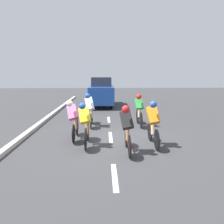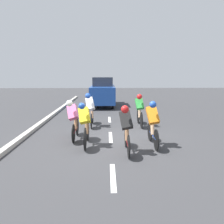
% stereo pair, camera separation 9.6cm
% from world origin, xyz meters
% --- Properties ---
extents(ground_plane, '(60.00, 60.00, 0.00)m').
position_xyz_m(ground_plane, '(0.00, 0.00, 0.00)').
color(ground_plane, '#38383A').
extents(lane_stripe_near, '(0.12, 1.40, 0.01)m').
position_xyz_m(lane_stripe_near, '(0.00, 2.85, 0.00)').
color(lane_stripe_near, white).
rests_on(lane_stripe_near, ground).
extents(lane_stripe_mid, '(0.12, 1.40, 0.01)m').
position_xyz_m(lane_stripe_mid, '(0.00, -0.35, 0.00)').
color(lane_stripe_mid, white).
rests_on(lane_stripe_mid, ground).
extents(lane_stripe_far, '(0.12, 1.40, 0.01)m').
position_xyz_m(lane_stripe_far, '(0.00, -3.55, 0.00)').
color(lane_stripe_far, white).
rests_on(lane_stripe_far, ground).
extents(curb, '(0.20, 28.31, 0.14)m').
position_xyz_m(curb, '(3.20, -0.35, 0.07)').
color(curb, '#B7B2A8').
rests_on(curb, ground).
extents(cyclist_white, '(0.45, 1.61, 1.52)m').
position_xyz_m(cyclist_white, '(0.86, -2.07, 0.81)').
color(cyclist_white, black).
rests_on(cyclist_white, ground).
extents(cyclist_black, '(0.42, 1.63, 1.46)m').
position_xyz_m(cyclist_black, '(-0.43, 1.31, 0.78)').
color(cyclist_black, black).
rests_on(cyclist_black, ground).
extents(cyclist_pink, '(0.45, 1.63, 1.45)m').
position_xyz_m(cyclist_pink, '(1.32, -0.09, 0.77)').
color(cyclist_pink, black).
rests_on(cyclist_pink, ground).
extents(cyclist_orange, '(0.41, 1.67, 1.51)m').
position_xyz_m(cyclist_orange, '(-1.34, 0.69, 0.79)').
color(cyclist_orange, black).
rests_on(cyclist_orange, ground).
extents(cyclist_yellow, '(0.42, 1.71, 1.45)m').
position_xyz_m(cyclist_yellow, '(0.83, 0.63, 0.75)').
color(cyclist_yellow, black).
rests_on(cyclist_yellow, ground).
extents(cyclist_green, '(0.40, 1.68, 1.48)m').
position_xyz_m(cyclist_green, '(-1.33, -2.10, 0.78)').
color(cyclist_green, black).
rests_on(cyclist_green, ground).
extents(support_car, '(1.70, 4.50, 2.11)m').
position_xyz_m(support_car, '(0.43, -8.55, 1.06)').
color(support_car, black).
rests_on(support_car, ground).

